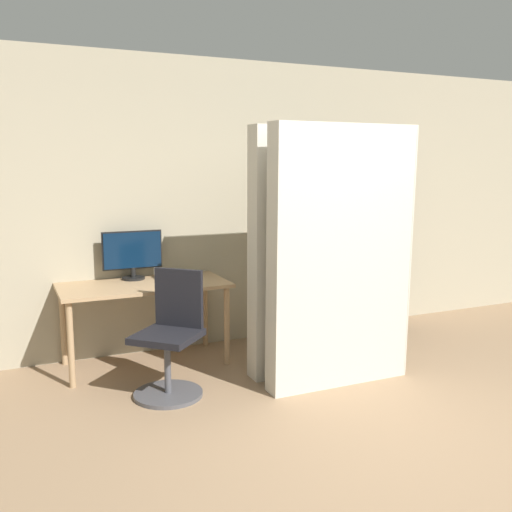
{
  "coord_description": "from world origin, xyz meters",
  "views": [
    {
      "loc": [
        -2.3,
        -2.33,
        1.73
      ],
      "look_at": [
        -0.57,
        1.53,
        1.05
      ],
      "focal_mm": 40.0,
      "sensor_mm": 36.0,
      "label": 1
    }
  ],
  "objects_px": {
    "mattress_far": "(319,251)",
    "bookshelf": "(358,241)",
    "office_chair": "(171,345)",
    "mattress_near": "(342,258)",
    "monitor": "(132,253)"
  },
  "relations": [
    {
      "from": "mattress_far",
      "to": "bookshelf",
      "type": "bearing_deg",
      "value": 42.53
    },
    {
      "from": "bookshelf",
      "to": "mattress_far",
      "type": "bearing_deg",
      "value": -137.47
    },
    {
      "from": "office_chair",
      "to": "mattress_near",
      "type": "distance_m",
      "value": 1.47
    },
    {
      "from": "office_chair",
      "to": "monitor",
      "type": "bearing_deg",
      "value": 94.05
    },
    {
      "from": "office_chair",
      "to": "mattress_near",
      "type": "bearing_deg",
      "value": -15.03
    },
    {
      "from": "office_chair",
      "to": "bookshelf",
      "type": "bearing_deg",
      "value": 22.41
    },
    {
      "from": "monitor",
      "to": "mattress_far",
      "type": "height_order",
      "value": "mattress_far"
    },
    {
      "from": "office_chair",
      "to": "mattress_far",
      "type": "bearing_deg",
      "value": 0.49
    },
    {
      "from": "bookshelf",
      "to": "mattress_near",
      "type": "relative_size",
      "value": 0.89
    },
    {
      "from": "office_chair",
      "to": "mattress_near",
      "type": "relative_size",
      "value": 0.46
    },
    {
      "from": "mattress_near",
      "to": "mattress_far",
      "type": "height_order",
      "value": "same"
    },
    {
      "from": "bookshelf",
      "to": "mattress_near",
      "type": "bearing_deg",
      "value": -128.36
    },
    {
      "from": "mattress_near",
      "to": "mattress_far",
      "type": "bearing_deg",
      "value": 90.0
    },
    {
      "from": "mattress_near",
      "to": "office_chair",
      "type": "bearing_deg",
      "value": 164.97
    },
    {
      "from": "monitor",
      "to": "mattress_near",
      "type": "xyz_separation_m",
      "value": [
        1.35,
        -1.29,
        0.06
      ]
    }
  ]
}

